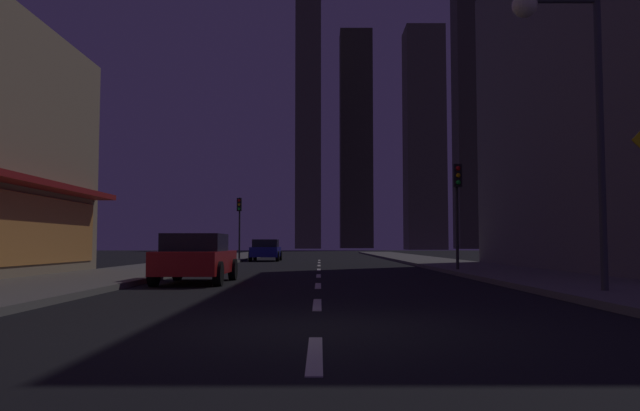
% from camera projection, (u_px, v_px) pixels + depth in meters
% --- Properties ---
extents(ground_plane, '(78.00, 136.00, 0.10)m').
position_uv_depth(ground_plane, '(320.00, 262.00, 40.30)').
color(ground_plane, black).
extents(sidewalk_right, '(4.00, 76.00, 0.15)m').
position_uv_depth(sidewalk_right, '(426.00, 260.00, 40.30)').
color(sidewalk_right, '#605E59').
rests_on(sidewalk_right, ground).
extents(sidewalk_left, '(4.00, 76.00, 0.15)m').
position_uv_depth(sidewalk_left, '(214.00, 260.00, 40.32)').
color(sidewalk_left, '#605E59').
rests_on(sidewalk_left, ground).
extents(lane_marking_center, '(0.16, 38.60, 0.01)m').
position_uv_depth(lane_marking_center, '(320.00, 273.00, 24.54)').
color(lane_marking_center, silver).
rests_on(lane_marking_center, ground).
extents(skyscraper_distant_tall, '(6.34, 7.90, 68.40)m').
position_uv_depth(skyscraper_distant_tall, '(309.00, 112.00, 153.90)').
color(skyscraper_distant_tall, '#4C4839').
rests_on(skyscraper_distant_tall, ground).
extents(skyscraper_distant_mid, '(8.80, 8.07, 59.92)m').
position_uv_depth(skyscraper_distant_mid, '(357.00, 139.00, 168.57)').
color(skyscraper_distant_mid, '#343127').
rests_on(skyscraper_distant_mid, ground).
extents(skyscraper_distant_short, '(7.74, 7.44, 44.84)m').
position_uv_depth(skyscraper_distant_short, '(425.00, 138.00, 123.39)').
color(skyscraper_distant_short, '#4C4839').
rests_on(skyscraper_distant_short, ground).
extents(skyscraper_distant_slender, '(5.10, 7.65, 79.81)m').
position_uv_depth(skyscraper_distant_slender, '(466.00, 81.00, 145.93)').
color(skyscraper_distant_slender, '#343227').
rests_on(skyscraper_distant_slender, ground).
extents(car_parked_near, '(1.98, 4.24, 1.45)m').
position_uv_depth(car_parked_near, '(197.00, 258.00, 18.03)').
color(car_parked_near, '#B21919').
rests_on(car_parked_near, ground).
extents(car_parked_far, '(1.98, 4.24, 1.45)m').
position_uv_depth(car_parked_far, '(267.00, 250.00, 41.25)').
color(car_parked_far, navy).
rests_on(car_parked_far, ground).
extents(fire_hydrant_far_left, '(0.42, 0.30, 0.65)m').
position_uv_depth(fire_hydrant_far_left, '(175.00, 261.00, 24.95)').
color(fire_hydrant_far_left, '#B2B2B2').
rests_on(fire_hydrant_far_left, sidewalk_left).
extents(traffic_light_near_right, '(0.32, 0.48, 4.20)m').
position_uv_depth(traffic_light_near_right, '(458.00, 192.00, 24.23)').
color(traffic_light_near_right, '#2D2D2D').
rests_on(traffic_light_near_right, sidewalk_right).
extents(traffic_light_far_left, '(0.32, 0.48, 4.20)m').
position_uv_depth(traffic_light_far_left, '(240.00, 214.00, 42.07)').
color(traffic_light_far_left, '#2D2D2D').
rests_on(traffic_light_far_left, sidewalk_left).
extents(street_lamp_right, '(1.96, 0.56, 6.58)m').
position_uv_depth(street_lamp_right, '(562.00, 66.00, 13.48)').
color(street_lamp_right, '#38383D').
rests_on(street_lamp_right, sidewalk_right).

